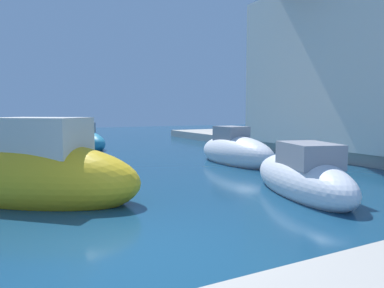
{
  "coord_description": "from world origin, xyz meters",
  "views": [
    {
      "loc": [
        -1.64,
        -4.67,
        2.07
      ],
      "look_at": [
        5.62,
        9.59,
        0.57
      ],
      "focal_mm": 33.07,
      "sensor_mm": 36.0,
      "label": 1
    }
  ],
  "objects": [
    {
      "name": "moored_boat_6",
      "position": [
        4.76,
        1.84,
        0.42
      ],
      "size": [
        2.51,
        4.43,
        1.6
      ],
      "rotation": [
        0.0,
        0.0,
        1.29
      ],
      "color": "white",
      "rests_on": "ground"
    },
    {
      "name": "moored_boat_2",
      "position": [
        -1.39,
        4.35,
        0.59
      ],
      "size": [
        5.67,
        5.28,
        2.33
      ],
      "rotation": [
        0.0,
        0.0,
        2.43
      ],
      "color": "gold",
      "rests_on": "ground"
    },
    {
      "name": "moored_boat_5",
      "position": [
        6.24,
        6.98,
        0.45
      ],
      "size": [
        1.72,
        4.3,
        1.77
      ],
      "rotation": [
        0.0,
        0.0,
        4.75
      ],
      "color": "white",
      "rests_on": "ground"
    },
    {
      "name": "waterfront_building_main",
      "position": [
        13.0,
        6.61,
        4.73
      ],
      "size": [
        6.93,
        9.77,
        8.33
      ],
      "color": "silver",
      "rests_on": "quay_promenade"
    },
    {
      "name": "quay_promenade",
      "position": [
        4.32,
        -0.37,
        0.25
      ],
      "size": [
        44.0,
        32.0,
        0.5
      ],
      "color": "#ADA89E",
      "rests_on": "ground"
    },
    {
      "name": "ground",
      "position": [
        0.0,
        0.0,
        0.0
      ],
      "size": [
        80.0,
        80.0,
        0.0
      ],
      "primitive_type": "plane",
      "color": "navy"
    },
    {
      "name": "moored_boat_4",
      "position": [
        1.93,
        15.25,
        0.42
      ],
      "size": [
        2.21,
        4.0,
        1.72
      ],
      "rotation": [
        0.0,
        0.0,
        4.94
      ],
      "color": "teal",
      "rests_on": "ground"
    }
  ]
}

